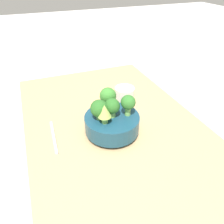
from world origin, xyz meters
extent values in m
plane|color=silver|center=(0.00, 0.00, 0.00)|extent=(6.00, 6.00, 0.00)
cube|color=tan|center=(0.00, 0.00, 0.02)|extent=(1.19, 0.71, 0.05)
cylinder|color=navy|center=(0.02, -0.03, 0.06)|extent=(0.10, 0.10, 0.01)
cylinder|color=navy|center=(0.02, -0.03, 0.09)|extent=(0.21, 0.21, 0.06)
cylinder|color=#7AB256|center=(-0.04, -0.02, 0.14)|extent=(0.02, 0.02, 0.03)
sphere|color=#387A2D|center=(-0.04, -0.02, 0.18)|extent=(0.06, 0.06, 0.06)
cylinder|color=#7AB256|center=(0.03, 0.03, 0.15)|extent=(0.02, 0.02, 0.04)
sphere|color=#2D6B28|center=(0.03, 0.03, 0.18)|extent=(0.06, 0.06, 0.06)
cylinder|color=#7AB256|center=(0.02, -0.03, 0.14)|extent=(0.03, 0.03, 0.03)
sphere|color=#286023|center=(0.02, -0.03, 0.17)|extent=(0.06, 0.06, 0.06)
cylinder|color=#6BA34C|center=(0.05, -0.07, 0.14)|extent=(0.02, 0.02, 0.03)
cone|color=#93B751|center=(0.05, -0.07, 0.18)|extent=(0.05, 0.05, 0.05)
cylinder|color=#7AB256|center=(0.02, -0.08, 0.14)|extent=(0.02, 0.02, 0.02)
sphere|color=#286023|center=(0.02, -0.08, 0.17)|extent=(0.07, 0.07, 0.07)
cylinder|color=silver|center=(-0.15, 0.10, 0.09)|extent=(0.09, 0.09, 0.09)
cube|color=#B2B2B7|center=(-0.03, -0.25, 0.05)|extent=(0.20, 0.02, 0.01)
camera|label=1|loc=(0.65, -0.28, 0.61)|focal=35.00mm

